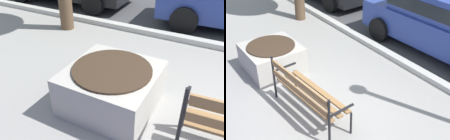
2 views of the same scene
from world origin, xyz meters
TOP-DOWN VIEW (x-y plane):
  - ground_plane at (0.00, 0.00)m, footprint 80.00×80.00m
  - curb_stone at (0.00, 2.90)m, footprint 60.00×0.20m
  - park_bench at (-0.22, 0.06)m, footprint 1.83×0.66m
  - concrete_planter at (-2.14, 0.27)m, footprint 1.20×1.20m
  - parked_car_blue at (-0.63, 4.22)m, footprint 4.16×2.04m

SIDE VIEW (x-z plane):
  - ground_plane at x=0.00m, z-range 0.00..0.00m
  - curb_stone at x=0.00m, z-range 0.00..0.12m
  - concrete_planter at x=-2.14m, z-range 0.00..0.62m
  - park_bench at x=-0.22m, z-range 0.07..1.02m
  - parked_car_blue at x=-0.63m, z-range 0.06..1.62m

